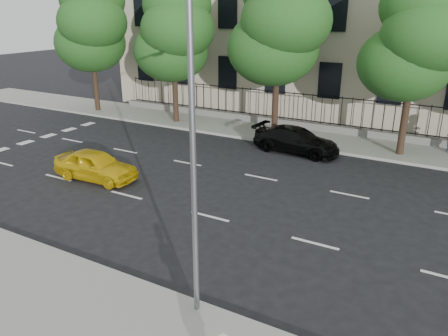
{
  "coord_description": "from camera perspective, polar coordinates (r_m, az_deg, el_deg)",
  "views": [
    {
      "loc": [
        7.51,
        -9.88,
        7.25
      ],
      "look_at": [
        0.32,
        3.0,
        1.81
      ],
      "focal_mm": 35.0,
      "sensor_mm": 36.0,
      "label": 1
    }
  ],
  "objects": [
    {
      "name": "ground",
      "position": [
        14.37,
        -7.07,
        -10.21
      ],
      "size": [
        120.0,
        120.0,
        0.0
      ],
      "primitive_type": "plane",
      "color": "black",
      "rests_on": "ground"
    },
    {
      "name": "tree_d",
      "position": [
        23.41,
        23.95,
        15.15
      ],
      "size": [
        5.34,
        4.94,
        8.84
      ],
      "color": "#382619",
      "rests_on": "far_sidewalk"
    },
    {
      "name": "lane_markings",
      "position": [
        17.96,
        1.84,
        -3.53
      ],
      "size": [
        49.6,
        4.62,
        0.01
      ],
      "primitive_type": null,
      "color": "silver",
      "rests_on": "ground"
    },
    {
      "name": "crosswalk",
      "position": [
        26.92,
        -25.84,
        2.59
      ],
      "size": [
        0.5,
        12.1,
        0.01
      ],
      "primitive_type": null,
      "color": "silver",
      "rests_on": "ground"
    },
    {
      "name": "far_sidewalk",
      "position": [
        26.04,
        11.29,
        3.87
      ],
      "size": [
        60.0,
        4.0,
        0.15
      ],
      "primitive_type": "cube",
      "color": "gray",
      "rests_on": "ground"
    },
    {
      "name": "tree_a",
      "position": [
        33.04,
        -16.9,
        17.5
      ],
      "size": [
        5.71,
        5.31,
        9.39
      ],
      "color": "#382619",
      "rests_on": "far_sidewalk"
    },
    {
      "name": "yellow_taxi",
      "position": [
        20.18,
        -16.44,
        0.36
      ],
      "size": [
        3.98,
        1.79,
        1.33
      ],
      "primitive_type": "imported",
      "rotation": [
        0.0,
        0.0,
        1.63
      ],
      "color": "gold",
      "rests_on": "ground"
    },
    {
      "name": "near_sidewalk",
      "position": [
        11.93,
        -18.97,
        -18.0
      ],
      "size": [
        60.0,
        4.0,
        0.15
      ],
      "primitive_type": "cube",
      "color": "gray",
      "rests_on": "ground"
    },
    {
      "name": "black_sedan",
      "position": [
        23.32,
        9.41,
        3.6
      ],
      "size": [
        4.76,
        2.26,
        1.34
      ],
      "primitive_type": "imported",
      "rotation": [
        0.0,
        0.0,
        1.49
      ],
      "color": "black",
      "rests_on": "ground"
    },
    {
      "name": "tree_b",
      "position": [
        28.52,
        -6.44,
        17.32
      ],
      "size": [
        5.53,
        5.12,
        8.97
      ],
      "color": "#382619",
      "rests_on": "far_sidewalk"
    },
    {
      "name": "iron_fence",
      "position": [
        27.46,
        12.5,
        5.87
      ],
      "size": [
        30.0,
        0.5,
        2.2
      ],
      "color": "slate",
      "rests_on": "far_sidewalk"
    },
    {
      "name": "street_light",
      "position": [
        9.76,
        -2.48,
        7.8
      ],
      "size": [
        0.25,
        3.32,
        8.05
      ],
      "color": "slate",
      "rests_on": "near_sidewalk"
    },
    {
      "name": "tree_c",
      "position": [
        25.11,
        7.37,
        18.2
      ],
      "size": [
        5.89,
        5.5,
        9.8
      ],
      "color": "#382619",
      "rests_on": "far_sidewalk"
    }
  ]
}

